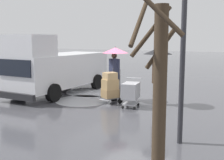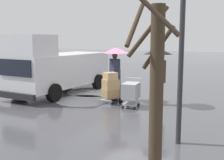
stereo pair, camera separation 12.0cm
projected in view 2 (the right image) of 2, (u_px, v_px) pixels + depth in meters
ground_plane at (134, 102)px, 10.88m from camera, size 90.00×90.00×0.00m
slush_patch_near_cluster at (92, 92)px, 13.05m from camera, size 2.35×2.35×0.01m
slush_patch_mid_street at (83, 100)px, 11.23m from camera, size 2.14×2.14×0.01m
cargo_van_parked_right at (57, 67)px, 12.50m from camera, size 2.25×5.36×2.60m
shopping_cart_vendor at (131, 92)px, 10.07m from camera, size 0.69×0.91×1.02m
hand_dolly_boxes at (111, 87)px, 10.66m from camera, size 0.76×0.85×1.32m
pedestrian_pink_side at (158, 63)px, 10.24m from camera, size 1.04×1.04×2.15m
pedestrian_black_side at (115, 61)px, 11.05m from camera, size 1.04×1.04×2.15m
bare_tree_near at (155, 85)px, 4.86m from camera, size 1.07×1.08×3.25m
street_lamp at (182, 42)px, 6.30m from camera, size 0.28×0.28×3.86m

